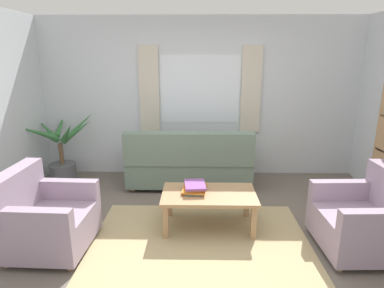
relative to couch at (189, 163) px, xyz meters
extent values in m
plane|color=#6B6056|center=(0.16, -1.61, -0.37)|extent=(6.24, 6.24, 0.00)
cube|color=silver|center=(0.16, 0.65, 0.93)|extent=(5.32, 0.12, 2.60)
cube|color=white|center=(0.16, 0.59, 1.08)|extent=(1.30, 0.01, 1.10)
cube|color=beige|center=(-0.67, 0.56, 1.08)|extent=(0.32, 0.06, 1.40)
cube|color=beige|center=(0.99, 0.56, 1.08)|extent=(0.32, 0.06, 1.40)
cube|color=tan|center=(0.16, -1.61, -0.36)|extent=(2.40, 1.74, 0.01)
cube|color=slate|center=(0.00, 0.07, -0.12)|extent=(1.90, 0.80, 0.38)
cube|color=slate|center=(0.00, -0.25, 0.31)|extent=(1.90, 0.20, 0.48)
cube|color=slate|center=(0.87, 0.07, 0.19)|extent=(0.16, 0.80, 0.24)
cube|color=slate|center=(-0.87, 0.07, 0.19)|extent=(0.16, 0.80, 0.24)
cylinder|color=#A87F56|center=(0.85, 0.37, -0.34)|extent=(0.06, 0.06, 0.06)
cylinder|color=#A87F56|center=(-0.85, 0.37, -0.34)|extent=(0.06, 0.06, 0.06)
cylinder|color=#A87F56|center=(0.85, -0.23, -0.34)|extent=(0.06, 0.06, 0.06)
cylinder|color=#A87F56|center=(-0.85, -0.23, -0.34)|extent=(0.06, 0.06, 0.06)
cube|color=#998499|center=(-1.41, -1.75, -0.13)|extent=(0.83, 0.87, 0.36)
cube|color=#998499|center=(-1.74, -1.74, 0.28)|extent=(0.21, 0.85, 0.46)
cube|color=#998499|center=(-1.43, -2.11, 0.16)|extent=(0.80, 0.15, 0.22)
cube|color=#998499|center=(-1.40, -1.39, 0.16)|extent=(0.80, 0.15, 0.22)
cylinder|color=#A87F56|center=(-1.11, -2.10, -0.34)|extent=(0.05, 0.05, 0.06)
cylinder|color=#A87F56|center=(-1.08, -1.42, -0.34)|extent=(0.05, 0.05, 0.06)
cylinder|color=#A87F56|center=(-1.75, -2.08, -0.34)|extent=(0.05, 0.05, 0.06)
cylinder|color=#A87F56|center=(-1.72, -1.40, -0.34)|extent=(0.05, 0.05, 0.06)
cube|color=#998499|center=(1.81, -1.72, -0.13)|extent=(0.83, 0.87, 0.36)
cube|color=#998499|center=(1.80, -1.36, 0.16)|extent=(0.80, 0.15, 0.22)
cube|color=#998499|center=(1.82, -2.08, 0.16)|extent=(0.80, 0.15, 0.22)
cylinder|color=#A87F56|center=(1.48, -1.39, -0.34)|extent=(0.05, 0.05, 0.06)
cylinder|color=#A87F56|center=(1.50, -2.07, -0.34)|extent=(0.05, 0.05, 0.06)
cylinder|color=#A87F56|center=(2.12, -1.37, -0.34)|extent=(0.05, 0.05, 0.06)
cube|color=#A87F56|center=(0.26, -1.27, 0.05)|extent=(1.10, 0.64, 0.04)
cube|color=#A87F56|center=(-0.23, -1.53, -0.17)|extent=(0.06, 0.06, 0.40)
cube|color=#A87F56|center=(0.75, -1.53, -0.17)|extent=(0.06, 0.06, 0.40)
cube|color=#A87F56|center=(-0.23, -1.01, -0.17)|extent=(0.06, 0.06, 0.40)
cube|color=#A87F56|center=(0.75, -1.01, -0.17)|extent=(0.06, 0.06, 0.40)
cube|color=#5B8E93|center=(0.09, -1.23, 0.08)|extent=(0.22, 0.29, 0.02)
cube|color=orange|center=(0.09, -1.22, 0.10)|extent=(0.31, 0.36, 0.02)
cube|color=orange|center=(0.08, -1.22, 0.13)|extent=(0.23, 0.28, 0.03)
cube|color=#7F478C|center=(0.10, -1.22, 0.16)|extent=(0.27, 0.35, 0.03)
cylinder|color=#56565B|center=(-2.06, 0.16, -0.22)|extent=(0.42, 0.42, 0.29)
cylinder|color=brown|center=(-2.06, 0.16, 0.10)|extent=(0.07, 0.07, 0.34)
cone|color=#38753D|center=(-1.78, 0.16, 0.47)|extent=(0.52, 0.11, 0.42)
cone|color=#38753D|center=(-1.83, 0.38, 0.49)|extent=(0.46, 0.49, 0.47)
cone|color=#38753D|center=(-2.16, 0.48, 0.50)|extent=(0.21, 0.65, 0.37)
cone|color=#38753D|center=(-2.31, 0.30, 0.47)|extent=(0.50, 0.40, 0.35)
cone|color=#38753D|center=(-2.34, -0.01, 0.49)|extent=(0.54, 0.45, 0.39)
cone|color=#38753D|center=(-2.13, -0.11, 0.46)|extent=(0.18, 0.53, 0.36)
cone|color=#38753D|center=(-1.84, -0.08, 0.50)|extent=(0.44, 0.52, 0.47)
camera|label=1|loc=(0.12, -4.79, 1.65)|focal=30.46mm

